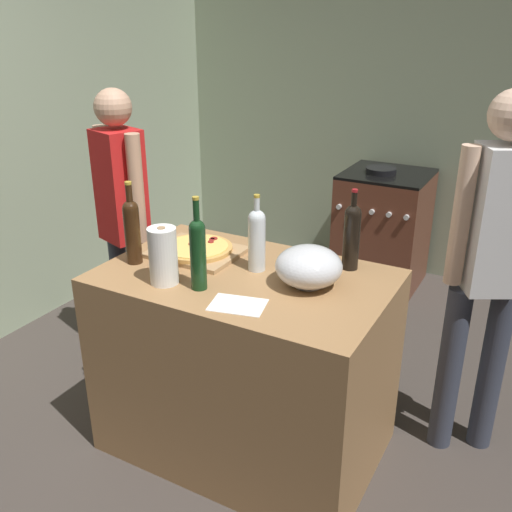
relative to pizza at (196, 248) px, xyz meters
name	(u,v)px	position (x,y,z in m)	size (l,w,h in m)	color
ground_plane	(294,349)	(0.15, 0.79, -0.94)	(4.01, 3.69, 0.02)	#3F3833
kitchen_wall_rear	(387,104)	(0.15, 2.38, 0.37)	(4.01, 0.10, 2.60)	#99A889
kitchen_wall_left	(63,115)	(-1.60, 0.79, 0.37)	(0.10, 3.69, 2.60)	#99A889
counter	(246,363)	(0.31, -0.09, -0.48)	(1.23, 0.79, 0.90)	#9E7247
cutting_board	(196,252)	(0.00, 0.00, -0.02)	(0.40, 0.32, 0.02)	tan
pizza	(196,248)	(0.00, 0.00, 0.00)	(0.34, 0.34, 0.03)	tan
mixing_bowl	(309,267)	(0.59, -0.06, 0.05)	(0.28, 0.28, 0.17)	#B2B2B7
paper_towel_roll	(163,256)	(0.06, -0.32, 0.09)	(0.12, 0.12, 0.24)	white
wine_bottle_dark	(352,234)	(0.68, 0.19, 0.13)	(0.07, 0.07, 0.36)	black
wine_bottle_clear	(132,228)	(-0.19, -0.21, 0.13)	(0.07, 0.07, 0.37)	#331E0F
wine_bottle_green	(257,237)	(0.33, -0.02, 0.12)	(0.08, 0.08, 0.34)	silver
wine_bottle_amber	(198,251)	(0.21, -0.29, 0.13)	(0.07, 0.07, 0.39)	#143819
recipe_sheet	(238,305)	(0.43, -0.35, -0.03)	(0.21, 0.15, 0.00)	white
stove	(382,229)	(0.32, 1.98, -0.49)	(0.60, 0.62, 0.91)	brown
person_in_stripes	(123,217)	(-0.61, 0.20, -0.01)	(0.37, 0.26, 1.59)	#383D4C
person_in_red	(489,262)	(1.22, 0.40, 0.03)	(0.33, 0.27, 1.67)	#383D4C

